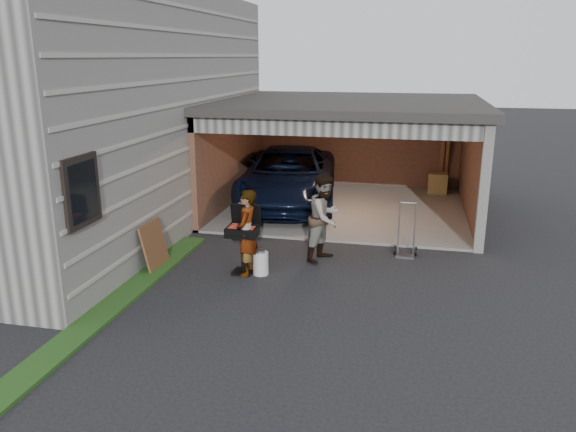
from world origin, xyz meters
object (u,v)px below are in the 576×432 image
(propane_tank, at_px, (261,263))
(plywood_panel, at_px, (154,246))
(man, at_px, (325,217))
(woman, at_px, (247,233))
(minivan, at_px, (288,178))
(bbq_grill, at_px, (243,234))
(hand_truck, at_px, (406,246))

(propane_tank, distance_m, plywood_panel, 2.11)
(man, bearing_deg, woman, 154.37)
(woman, bearing_deg, plywood_panel, -89.49)
(minivan, distance_m, propane_tank, 5.24)
(minivan, relative_size, plywood_panel, 5.78)
(man, xyz_separation_m, bbq_grill, (-1.40, -1.03, -0.12))
(bbq_grill, xyz_separation_m, hand_truck, (3.00, 1.61, -0.55))
(minivan, height_order, propane_tank, minivan)
(man, bearing_deg, minivan, 45.97)
(minivan, distance_m, bbq_grill, 5.16)
(propane_tank, relative_size, hand_truck, 0.38)
(minivan, xyz_separation_m, propane_tank, (0.62, -5.18, -0.53))
(bbq_grill, height_order, propane_tank, bbq_grill)
(woman, xyz_separation_m, bbq_grill, (-0.10, 0.08, -0.05))
(propane_tank, bearing_deg, woman, -168.98)
(man, bearing_deg, bbq_grill, 150.30)
(man, bearing_deg, plywood_panel, 134.73)
(propane_tank, relative_size, plywood_panel, 0.47)
(woman, distance_m, man, 1.71)
(minivan, bearing_deg, man, -75.46)
(woman, height_order, plywood_panel, woman)
(woman, bearing_deg, man, 128.32)
(bbq_grill, bearing_deg, minivan, 92.99)
(minivan, distance_m, hand_truck, 4.85)
(bbq_grill, bearing_deg, hand_truck, 28.20)
(woman, bearing_deg, propane_tank, 98.87)
(man, relative_size, bbq_grill, 1.37)
(woman, bearing_deg, minivan, -178.11)
(propane_tank, bearing_deg, man, 45.27)
(woman, bearing_deg, bbq_grill, -129.72)
(minivan, height_order, man, man)
(woman, height_order, bbq_grill, woman)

